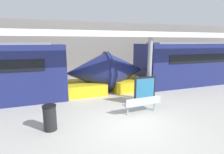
% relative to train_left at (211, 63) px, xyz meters
% --- Properties ---
extents(ground_plane, '(60.00, 60.00, 0.00)m').
position_rel_train_left_xyz_m(ground_plane, '(-9.88, -5.11, -1.52)').
color(ground_plane, '#B2AFA8').
extents(station_wall, '(56.00, 0.20, 5.00)m').
position_rel_train_left_xyz_m(station_wall, '(-9.88, 4.83, 0.98)').
color(station_wall, gray).
rests_on(station_wall, ground_plane).
extents(train_left, '(18.39, 2.93, 3.20)m').
position_rel_train_left_xyz_m(train_left, '(0.00, 0.00, 0.00)').
color(train_left, navy).
rests_on(train_left, ground_plane).
extents(bench_near, '(1.83, 0.52, 0.79)m').
position_rel_train_left_xyz_m(bench_near, '(-8.79, -4.21, -1.02)').
color(bench_near, '#ADB2B7').
rests_on(bench_near, ground_plane).
extents(trash_bin, '(0.50, 0.50, 0.97)m').
position_rel_train_left_xyz_m(trash_bin, '(-12.82, -4.47, -1.03)').
color(trash_bin, black).
rests_on(trash_bin, ground_plane).
extents(poster_board, '(1.22, 0.07, 1.48)m').
position_rel_train_left_xyz_m(poster_board, '(-8.07, -3.15, -0.77)').
color(poster_board, black).
rests_on(poster_board, ground_plane).
extents(support_column_near, '(0.24, 0.24, 3.49)m').
position_rel_train_left_xyz_m(support_column_near, '(-7.55, -2.67, 0.23)').
color(support_column_near, gray).
rests_on(support_column_near, ground_plane).
extents(canopy_beam, '(28.00, 0.60, 0.28)m').
position_rel_train_left_xyz_m(canopy_beam, '(-7.55, -2.67, 2.12)').
color(canopy_beam, silver).
rests_on(canopy_beam, support_column_near).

